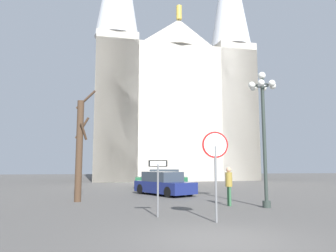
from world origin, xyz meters
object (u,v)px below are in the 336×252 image
at_px(parked_car_near_green, 162,179).
at_px(pedestrian_walking, 229,182).
at_px(stop_sign, 215,157).
at_px(bare_tree, 80,148).
at_px(cathedral, 172,94).
at_px(one_way_arrow_sign, 158,180).
at_px(street_lamp, 263,115).
at_px(parked_car_far_navy, 164,184).

xyz_separation_m(parked_car_near_green, pedestrian_walking, (1.69, -11.69, 0.38)).
relative_size(stop_sign, bare_tree, 0.50).
bearing_deg(parked_car_near_green, cathedral, 78.27).
distance_m(cathedral, stop_sign, 31.95).
xyz_separation_m(one_way_arrow_sign, bare_tree, (-3.59, 5.43, 1.46)).
bearing_deg(street_lamp, pedestrian_walking, 151.65).
bearing_deg(street_lamp, bare_tree, 157.86).
xyz_separation_m(stop_sign, pedestrian_walking, (1.84, 4.06, -1.07)).
bearing_deg(stop_sign, bare_tree, 128.38).
bearing_deg(one_way_arrow_sign, stop_sign, -37.36).
height_order(one_way_arrow_sign, parked_car_far_navy, one_way_arrow_sign).
xyz_separation_m(street_lamp, pedestrian_walking, (-1.47, 0.79, -3.08)).
bearing_deg(one_way_arrow_sign, bare_tree, 123.45).
height_order(stop_sign, pedestrian_walking, stop_sign).
relative_size(stop_sign, pedestrian_walking, 1.69).
height_order(street_lamp, pedestrian_walking, street_lamp).
bearing_deg(parked_car_near_green, pedestrian_walking, -81.76).
bearing_deg(cathedral, bare_tree, -109.98).
relative_size(parked_car_near_green, pedestrian_walking, 2.46).
xyz_separation_m(one_way_arrow_sign, parked_car_far_navy, (1.31, 8.55, -0.66)).
distance_m(stop_sign, street_lamp, 5.06).
xyz_separation_m(stop_sign, bare_tree, (-5.39, 6.81, 0.64)).
height_order(one_way_arrow_sign, bare_tree, bare_tree).
bearing_deg(cathedral, one_way_arrow_sign, -99.78).
height_order(bare_tree, parked_car_far_navy, bare_tree).
distance_m(stop_sign, one_way_arrow_sign, 2.41).
bearing_deg(street_lamp, parked_car_far_navy, 119.68).
distance_m(parked_car_near_green, parked_car_far_navy, 5.85).
relative_size(parked_car_near_green, parked_car_far_navy, 0.95).
bearing_deg(stop_sign, cathedral, 84.00).
relative_size(cathedral, parked_car_near_green, 7.92).
xyz_separation_m(one_way_arrow_sign, parked_car_near_green, (1.95, 14.37, -0.63)).
xyz_separation_m(bare_tree, parked_car_near_green, (5.54, 8.94, -2.09)).
height_order(cathedral, bare_tree, cathedral).
relative_size(street_lamp, bare_tree, 1.04).
relative_size(parked_car_far_navy, pedestrian_walking, 2.59).
height_order(cathedral, parked_car_far_navy, cathedral).
distance_m(stop_sign, pedestrian_walking, 4.58).
relative_size(bare_tree, pedestrian_walking, 3.36).
xyz_separation_m(cathedral, parked_car_far_navy, (-3.69, -20.51, -10.63)).
relative_size(cathedral, stop_sign, 11.55).
bearing_deg(bare_tree, street_lamp, -22.14).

